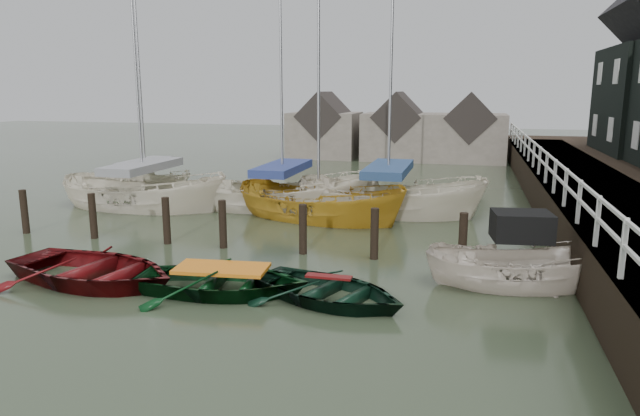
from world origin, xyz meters
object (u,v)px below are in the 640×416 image
(rowboat_red, at_px, (95,283))
(rowboat_dkgreen, at_px, (329,301))
(motorboat, at_px, (518,283))
(sailboat_a, at_px, (145,206))
(sailboat_c, at_px, (319,218))
(sailboat_e, at_px, (147,191))
(sailboat_b, at_px, (283,207))
(sailboat_d, at_px, (388,211))
(rowboat_green, at_px, (223,292))

(rowboat_red, relative_size, rowboat_dkgreen, 1.25)
(motorboat, xyz_separation_m, sailboat_a, (-13.34, 5.89, -0.04))
(sailboat_a, relative_size, sailboat_c, 1.06)
(rowboat_red, distance_m, sailboat_e, 12.47)
(sailboat_b, bearing_deg, sailboat_a, 90.08)
(rowboat_dkgreen, xyz_separation_m, sailboat_e, (-11.09, 10.96, 0.07))
(sailboat_c, xyz_separation_m, sailboat_d, (2.25, 1.52, 0.05))
(rowboat_green, distance_m, sailboat_e, 14.04)
(motorboat, distance_m, sailboat_e, 17.59)
(rowboat_green, relative_size, sailboat_a, 0.34)
(motorboat, relative_size, sailboat_a, 0.39)
(rowboat_red, xyz_separation_m, sailboat_a, (-3.65, 8.14, 0.06))
(sailboat_c, distance_m, sailboat_d, 2.71)
(sailboat_e, bearing_deg, sailboat_b, -82.24)
(rowboat_dkgreen, relative_size, sailboat_c, 0.33)
(rowboat_dkgreen, xyz_separation_m, motorboat, (4.04, 2.00, 0.10))
(rowboat_red, relative_size, rowboat_green, 1.14)
(rowboat_green, bearing_deg, motorboat, -78.03)
(rowboat_red, bearing_deg, sailboat_a, 34.27)
(motorboat, distance_m, sailboat_b, 10.83)
(sailboat_d, relative_size, sailboat_e, 1.21)
(motorboat, bearing_deg, rowboat_dkgreen, 108.56)
(sailboat_a, distance_m, sailboat_e, 3.56)
(motorboat, relative_size, sailboat_c, 0.41)
(rowboat_dkgreen, distance_m, sailboat_b, 10.03)
(motorboat, height_order, sailboat_e, sailboat_e)
(sailboat_e, bearing_deg, sailboat_a, -127.66)
(sailboat_a, relative_size, sailboat_e, 1.13)
(rowboat_green, bearing_deg, sailboat_c, -7.08)
(sailboat_a, xyz_separation_m, sailboat_b, (5.22, 1.28, 0.00))
(sailboat_a, bearing_deg, sailboat_c, -88.37)
(sailboat_b, height_order, sailboat_e, sailboat_b)
(sailboat_a, xyz_separation_m, sailboat_c, (7.01, -0.08, -0.05))
(motorboat, xyz_separation_m, sailboat_b, (-8.12, 7.17, -0.03))
(sailboat_c, bearing_deg, rowboat_green, -165.09)
(sailboat_b, bearing_deg, sailboat_d, -101.45)
(rowboat_red, bearing_deg, sailboat_d, -20.22)
(sailboat_b, distance_m, sailboat_c, 2.25)
(rowboat_red, bearing_deg, sailboat_c, -12.50)
(rowboat_green, height_order, sailboat_d, sailboat_d)
(rowboat_green, xyz_separation_m, sailboat_b, (-1.64, 9.26, 0.06))
(sailboat_e, bearing_deg, rowboat_red, -131.99)
(motorboat, bearing_deg, rowboat_red, 95.32)
(sailboat_e, bearing_deg, motorboat, -98.49)
(sailboat_e, bearing_deg, rowboat_green, -119.82)
(sailboat_c, bearing_deg, motorboat, -116.54)
(rowboat_green, relative_size, sailboat_e, 0.39)
(rowboat_red, relative_size, sailboat_d, 0.37)
(rowboat_red, height_order, sailboat_a, sailboat_a)
(rowboat_dkgreen, bearing_deg, motorboat, -42.55)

